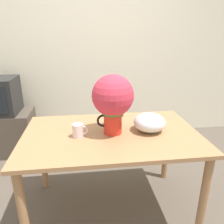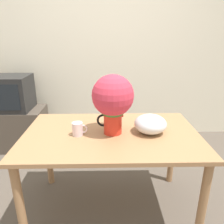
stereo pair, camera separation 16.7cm
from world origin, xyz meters
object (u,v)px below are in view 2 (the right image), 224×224
coffee_mug (78,129)px  tv_set (11,93)px  flower_vase (113,100)px  white_bowl (150,124)px

coffee_mug → tv_set: size_ratio=0.24×
coffee_mug → flower_vase: bearing=8.0°
flower_vase → coffee_mug: bearing=-172.0°
flower_vase → white_bowl: bearing=0.2°
flower_vase → tv_set: 1.76m
coffee_mug → white_bowl: white_bowl is taller
flower_vase → white_bowl: size_ratio=1.82×
white_bowl → tv_set: 1.97m
coffee_mug → tv_set: 1.58m
flower_vase → white_bowl: (0.29, 0.00, -0.20)m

